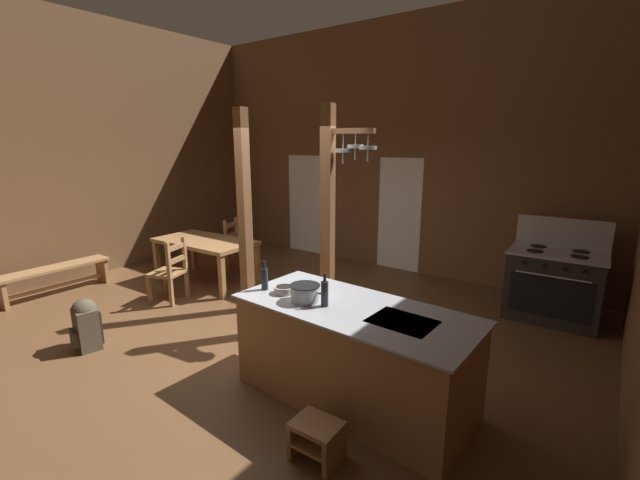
# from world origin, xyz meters

# --- Properties ---
(ground_plane) EXTENTS (8.53, 7.85, 0.10)m
(ground_plane) POSITION_xyz_m (0.00, 0.00, -0.05)
(ground_plane) COLOR brown
(wall_back) EXTENTS (8.53, 0.14, 4.41)m
(wall_back) POSITION_xyz_m (0.00, 3.59, 2.20)
(wall_back) COLOR brown
(wall_back) RESTS_ON ground_plane
(wall_left) EXTENTS (0.14, 7.85, 4.41)m
(wall_left) POSITION_xyz_m (-3.93, 0.00, 2.20)
(wall_left) COLOR brown
(wall_left) RESTS_ON ground_plane
(glazed_door_back_left) EXTENTS (1.00, 0.01, 2.05)m
(glazed_door_back_left) POSITION_xyz_m (-1.74, 3.52, 1.02)
(glazed_door_back_left) COLOR white
(glazed_door_back_left) RESTS_ON ground_plane
(glazed_panel_back_right) EXTENTS (0.84, 0.01, 2.05)m
(glazed_panel_back_right) POSITION_xyz_m (0.39, 3.52, 1.02)
(glazed_panel_back_right) COLOR white
(glazed_panel_back_right) RESTS_ON ground_plane
(kitchen_island) EXTENTS (2.20, 1.04, 0.91)m
(kitchen_island) POSITION_xyz_m (1.85, -0.42, 0.45)
(kitchen_island) COLOR #9E7044
(kitchen_island) RESTS_ON ground_plane
(stove_range) EXTENTS (1.16, 0.85, 1.32)m
(stove_range) POSITION_xyz_m (3.05, 2.70, 0.48)
(stove_range) COLOR #242424
(stove_range) RESTS_ON ground_plane
(support_post_with_pot_rack) EXTENTS (0.69, 0.27, 2.76)m
(support_post_with_pot_rack) POSITION_xyz_m (0.80, 0.73, 1.50)
(support_post_with_pot_rack) COLOR brown
(support_post_with_pot_rack) RESTS_ON ground_plane
(support_post_center) EXTENTS (0.14, 0.14, 2.76)m
(support_post_center) POSITION_xyz_m (-0.45, 0.49, 1.38)
(support_post_center) COLOR brown
(support_post_center) RESTS_ON ground_plane
(step_stool) EXTENTS (0.37, 0.29, 0.30)m
(step_stool) POSITION_xyz_m (2.03, -1.21, 0.18)
(step_stool) COLOR #9E7044
(step_stool) RESTS_ON ground_plane
(dining_table) EXTENTS (1.74, 0.98, 0.74)m
(dining_table) POSITION_xyz_m (-1.87, 0.91, 0.65)
(dining_table) COLOR #9E7044
(dining_table) RESTS_ON ground_plane
(ladderback_chair_near_window) EXTENTS (0.56, 0.56, 0.95)m
(ladderback_chair_near_window) POSITION_xyz_m (-1.62, 0.05, 0.45)
(ladderback_chair_near_window) COLOR #9E7044
(ladderback_chair_near_window) RESTS_ON ground_plane
(ladderback_chair_by_post) EXTENTS (0.55, 0.55, 0.95)m
(ladderback_chair_by_post) POSITION_xyz_m (-1.96, 1.72, 0.45)
(ladderback_chair_by_post) COLOR #9E7044
(ladderback_chair_by_post) RESTS_ON ground_plane
(bench_along_left_wall) EXTENTS (0.39, 1.56, 0.44)m
(bench_along_left_wall) POSITION_xyz_m (-3.32, -0.84, 0.31)
(bench_along_left_wall) COLOR #9E7044
(bench_along_left_wall) RESTS_ON ground_plane
(backpack) EXTENTS (0.36, 0.34, 0.60)m
(backpack) POSITION_xyz_m (-1.13, -1.40, 0.31)
(backpack) COLOR #4C4233
(backpack) RESTS_ON ground_plane
(stockpot_on_counter) EXTENTS (0.35, 0.28, 0.16)m
(stockpot_on_counter) POSITION_xyz_m (1.42, -0.56, 0.99)
(stockpot_on_counter) COLOR #A8AAB2
(stockpot_on_counter) RESTS_ON kitchen_island
(mixing_bowl_on_counter) EXTENTS (0.19, 0.19, 0.07)m
(mixing_bowl_on_counter) POSITION_xyz_m (1.13, -0.52, 0.94)
(mixing_bowl_on_counter) COLOR #B2A893
(mixing_bowl_on_counter) RESTS_ON kitchen_island
(bottle_tall_on_counter) EXTENTS (0.07, 0.07, 0.31)m
(bottle_tall_on_counter) POSITION_xyz_m (1.63, -0.55, 1.03)
(bottle_tall_on_counter) COLOR #1E2328
(bottle_tall_on_counter) RESTS_ON kitchen_island
(bottle_short_on_counter) EXTENTS (0.07, 0.07, 0.29)m
(bottle_short_on_counter) POSITION_xyz_m (0.91, -0.56, 1.02)
(bottle_short_on_counter) COLOR #1E2328
(bottle_short_on_counter) RESTS_ON kitchen_island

